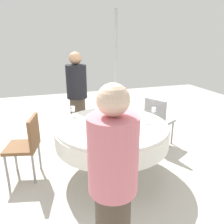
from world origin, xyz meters
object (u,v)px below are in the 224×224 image
at_px(dining_table, 112,134).
at_px(wine_glass_east, 73,109).
at_px(wine_glass_rear, 154,110).
at_px(plate_inner, 123,113).
at_px(plate_left, 92,114).
at_px(person_mid, 113,189).
at_px(chair_rear, 27,142).
at_px(bottle_amber_front, 131,132).
at_px(bottle_clear_east, 103,134).
at_px(plate_outer, 91,128).
at_px(wine_glass_south, 131,117).
at_px(bottle_dark_green_right, 109,117).
at_px(plate_north, 114,120).
at_px(wine_glass_far, 96,126).
at_px(chair_south, 158,118).
at_px(bottle_dark_green_mid, 118,116).
at_px(person_right, 77,98).

bearing_deg(dining_table, wine_glass_east, -135.85).
xyz_separation_m(wine_glass_rear, plate_inner, (-0.28, -0.37, -0.09)).
xyz_separation_m(plate_left, person_mid, (1.83, -0.26, 0.07)).
relative_size(plate_left, chair_rear, 0.27).
distance_m(dining_table, chair_rear, 1.13).
height_order(bottle_amber_front, wine_glass_rear, bottle_amber_front).
xyz_separation_m(bottle_clear_east, plate_outer, (-0.47, -0.03, -0.12)).
distance_m(plate_outer, person_mid, 1.30).
distance_m(bottle_amber_front, wine_glass_south, 0.54).
relative_size(bottle_dark_green_right, bottle_amber_front, 0.93).
xyz_separation_m(bottle_clear_east, chair_rear, (-0.80, -0.82, -0.35)).
height_order(dining_table, plate_left, plate_left).
xyz_separation_m(wine_glass_rear, plate_north, (-0.04, -0.60, -0.09)).
height_order(wine_glass_east, plate_left, wine_glass_east).
bearing_deg(bottle_clear_east, wine_glass_far, -176.98).
relative_size(dining_table, chair_south, 1.74).
distance_m(bottle_dark_green_right, wine_glass_east, 0.64).
bearing_deg(plate_left, person_mid, -8.18).
distance_m(dining_table, wine_glass_rear, 0.71).
height_order(bottle_dark_green_right, bottle_amber_front, bottle_amber_front).
distance_m(plate_outer, plate_inner, 0.75).
bearing_deg(plate_left, bottle_amber_front, 10.10).
bearing_deg(bottle_dark_green_mid, plate_left, -158.76).
distance_m(bottle_dark_green_right, person_mid, 1.38).
bearing_deg(bottle_amber_front, wine_glass_east, -156.36).
distance_m(bottle_dark_green_right, wine_glass_far, 0.33).
relative_size(wine_glass_rear, plate_north, 0.64).
bearing_deg(wine_glass_far, bottle_amber_front, 43.46).
bearing_deg(person_right, chair_rear, -151.34).
xyz_separation_m(wine_glass_south, person_right, (-1.14, -0.52, 0.00)).
height_order(bottle_clear_east, wine_glass_far, bottle_clear_east).
distance_m(bottle_amber_front, plate_left, 1.08).
bearing_deg(wine_glass_east, chair_south, 93.43).
distance_m(wine_glass_far, person_mid, 1.10).
distance_m(wine_glass_east, wine_glass_far, 0.76).
relative_size(bottle_dark_green_mid, wine_glass_rear, 2.14).
xyz_separation_m(bottle_clear_east, plate_left, (-1.00, 0.10, -0.12)).
bearing_deg(dining_table, wine_glass_far, -45.78).
height_order(dining_table, person_right, person_right).
xyz_separation_m(bottle_dark_green_mid, plate_left, (-0.56, -0.22, -0.13)).
distance_m(wine_glass_south, chair_south, 1.06).
relative_size(bottle_dark_green_right, person_right, 0.16).
relative_size(person_mid, person_right, 0.97).
distance_m(dining_table, plate_outer, 0.35).
bearing_deg(bottle_amber_front, bottle_dark_green_mid, 176.72).
bearing_deg(bottle_dark_green_right, plate_inner, 139.49).
xyz_separation_m(dining_table, chair_rear, (-0.26, -1.10, -0.08)).
bearing_deg(bottle_amber_front, wine_glass_rear, 136.74).
xyz_separation_m(wine_glass_far, plate_north, (-0.41, 0.35, -0.10)).
height_order(dining_table, plate_inner, plate_inner).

